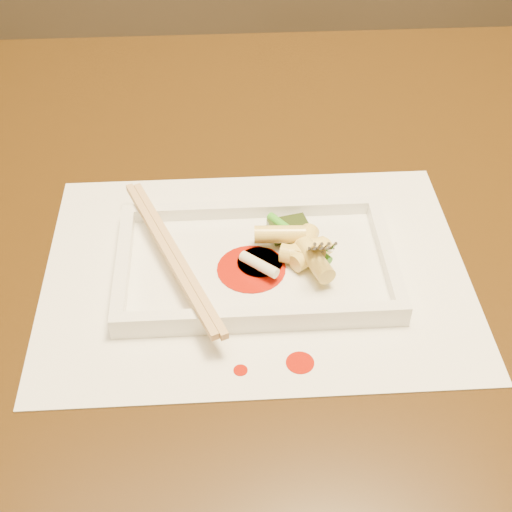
{
  "coord_description": "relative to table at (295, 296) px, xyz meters",
  "views": [
    {
      "loc": [
        -0.08,
        -0.55,
        1.22
      ],
      "look_at": [
        -0.05,
        -0.06,
        0.77
      ],
      "focal_mm": 50.0,
      "sensor_mm": 36.0,
      "label": 1
    }
  ],
  "objects": [
    {
      "name": "sauce_splatter_b",
      "position": [
        -0.07,
        -0.18,
        0.1
      ],
      "size": [
        0.01,
        0.01,
        0.0
      ],
      "primitive_type": "cylinder",
      "color": "#A81304",
      "rests_on": "placemat"
    },
    {
      "name": "plate_rim_left",
      "position": [
        -0.17,
        -0.06,
        0.12
      ],
      "size": [
        0.01,
        0.14,
        0.01
      ],
      "primitive_type": "cube",
      "color": "white",
      "rests_on": "plate_base"
    },
    {
      "name": "rice_cake_0",
      "position": [
        -0.0,
        -0.05,
        0.12
      ],
      "size": [
        0.03,
        0.05,
        0.02
      ],
      "primitive_type": "cylinder",
      "rotation": [
        1.57,
        0.0,
        2.74
      ],
      "color": "#F1DF70",
      "rests_on": "plate_base"
    },
    {
      "name": "sauce_blob_0",
      "position": [
        -0.05,
        -0.07,
        0.11
      ],
      "size": [
        0.06,
        0.06,
        0.0
      ],
      "primitive_type": "cylinder",
      "color": "#A81304",
      "rests_on": "plate_base"
    },
    {
      "name": "plate_base",
      "position": [
        -0.05,
        -0.06,
        0.11
      ],
      "size": [
        0.26,
        0.16,
        0.01
      ],
      "primitive_type": "cube",
      "color": "white",
      "rests_on": "placemat"
    },
    {
      "name": "fork",
      "position": [
        0.02,
        -0.04,
        0.18
      ],
      "size": [
        0.09,
        0.1,
        0.14
      ],
      "primitive_type": null,
      "color": "silver",
      "rests_on": "plate_base"
    },
    {
      "name": "table",
      "position": [
        0.0,
        0.0,
        0.0
      ],
      "size": [
        1.4,
        0.9,
        0.75
      ],
      "color": "black",
      "rests_on": "ground"
    },
    {
      "name": "plate_rim_far",
      "position": [
        -0.05,
        0.01,
        0.12
      ],
      "size": [
        0.26,
        0.01,
        0.01
      ],
      "primitive_type": "cube",
      "color": "white",
      "rests_on": "plate_base"
    },
    {
      "name": "sauce_splatter_a",
      "position": [
        -0.02,
        -0.18,
        0.1
      ],
      "size": [
        0.02,
        0.02,
        0.0
      ],
      "primitive_type": "cylinder",
      "color": "#A81304",
      "rests_on": "placemat"
    },
    {
      "name": "plate_rim_right",
      "position": [
        0.08,
        -0.06,
        0.12
      ],
      "size": [
        0.01,
        0.14,
        0.01
      ],
      "primitive_type": "cube",
      "color": "white",
      "rests_on": "plate_base"
    },
    {
      "name": "rice_cake_4",
      "position": [
        -0.0,
        -0.06,
        0.12
      ],
      "size": [
        0.04,
        0.03,
        0.02
      ],
      "primitive_type": "cylinder",
      "rotation": [
        1.57,
        0.0,
        1.89
      ],
      "color": "#F1DF70",
      "rests_on": "plate_base"
    },
    {
      "name": "rice_cake_1",
      "position": [
        -0.0,
        -0.07,
        0.12
      ],
      "size": [
        0.05,
        0.03,
        0.02
      ],
      "primitive_type": "cylinder",
      "rotation": [
        1.57,
        0.0,
        1.27
      ],
      "color": "#F1DF70",
      "rests_on": "plate_base"
    },
    {
      "name": "sauce_blob_1",
      "position": [
        -0.04,
        -0.06,
        0.11
      ],
      "size": [
        0.04,
        0.04,
        0.0
      ],
      "primitive_type": "cylinder",
      "color": "#A81304",
      "rests_on": "plate_base"
    },
    {
      "name": "scallion_green",
      "position": [
        -0.01,
        -0.04,
        0.12
      ],
      "size": [
        0.06,
        0.07,
        0.01
      ],
      "primitive_type": "cylinder",
      "rotation": [
        1.57,
        0.0,
        0.62
      ],
      "color": "#2C8D16",
      "rests_on": "plate_base"
    },
    {
      "name": "plate_rim_near",
      "position": [
        -0.05,
        -0.14,
        0.12
      ],
      "size": [
        0.26,
        0.01,
        0.01
      ],
      "primitive_type": "cube",
      "color": "white",
      "rests_on": "plate_base"
    },
    {
      "name": "chopstick_a",
      "position": [
        -0.13,
        -0.06,
        0.13
      ],
      "size": [
        0.09,
        0.21,
        0.01
      ],
      "primitive_type": "cube",
      "rotation": [
        0.0,
        0.0,
        0.38
      ],
      "color": "tan",
      "rests_on": "plate_rim_near"
    },
    {
      "name": "rice_cake_3",
      "position": [
        0.0,
        -0.06,
        0.12
      ],
      "size": [
        0.04,
        0.04,
        0.02
      ],
      "primitive_type": "cylinder",
      "rotation": [
        1.57,
        0.0,
        2.2
      ],
      "color": "#F1DF70",
      "rests_on": "plate_base"
    },
    {
      "name": "rice_cake_2",
      "position": [
        -0.02,
        -0.04,
        0.13
      ],
      "size": [
        0.05,
        0.02,
        0.02
      ],
      "primitive_type": "cylinder",
      "rotation": [
        1.57,
        0.0,
        1.52
      ],
      "color": "#F1DF70",
      "rests_on": "plate_base"
    },
    {
      "name": "placemat",
      "position": [
        -0.05,
        -0.06,
        0.1
      ],
      "size": [
        0.4,
        0.3,
        0.0
      ],
      "primitive_type": "cube",
      "color": "white",
      "rests_on": "table"
    },
    {
      "name": "rice_cake_5",
      "position": [
        0.01,
        -0.08,
        0.13
      ],
      "size": [
        0.03,
        0.05,
        0.02
      ],
      "primitive_type": "cylinder",
      "rotation": [
        1.57,
        0.0,
        0.34
      ],
      "color": "#F1DF70",
      "rests_on": "plate_base"
    },
    {
      "name": "veg_piece",
      "position": [
        -0.01,
        -0.02,
        0.12
      ],
      "size": [
        0.04,
        0.04,
        0.01
      ],
      "primitive_type": "cube",
      "rotation": [
        0.0,
        0.0,
        0.23
      ],
      "color": "black",
      "rests_on": "plate_base"
    },
    {
      "name": "chopstick_b",
      "position": [
        -0.12,
        -0.06,
        0.13
      ],
      "size": [
        0.09,
        0.21,
        0.01
      ],
      "primitive_type": "cube",
      "rotation": [
        0.0,
        0.0,
        0.38
      ],
      "color": "tan",
      "rests_on": "plate_rim_near"
    },
    {
      "name": "scallion_white",
      "position": [
        -0.05,
        -0.08,
        0.12
      ],
      "size": [
        0.04,
        0.03,
        0.01
      ],
      "primitive_type": "cylinder",
      "rotation": [
        1.57,
        0.0,
        0.85
      ],
      "color": "#EAEACC",
      "rests_on": "plate_base"
    }
  ]
}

